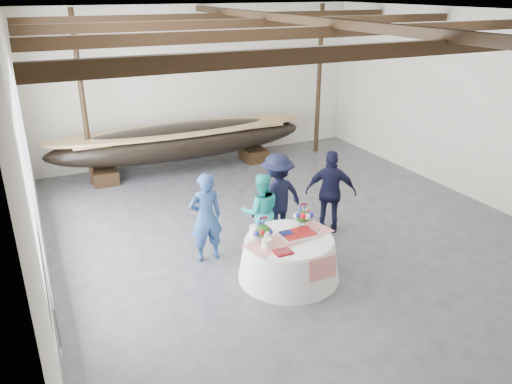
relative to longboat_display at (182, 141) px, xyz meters
name	(u,v)px	position (x,y,z in m)	size (l,w,h in m)	color
floor	(297,235)	(0.96, -4.94, -0.89)	(10.00, 12.00, 0.01)	#3D3D42
wall_back	(200,84)	(0.96, 1.06, 1.36)	(10.00, 0.02, 4.50)	silver
wall_left	(26,170)	(-4.04, -4.94, 1.36)	(0.02, 12.00, 4.50)	silver
wall_right	(483,109)	(5.96, -4.94, 1.36)	(0.02, 12.00, 4.50)	silver
ceiling	(305,13)	(0.96, -4.94, 3.61)	(10.00, 12.00, 0.01)	white
pavilion_structure	(282,38)	(0.96, -4.10, 3.11)	(9.80, 11.76, 4.50)	black
open_bay	(31,175)	(-3.99, -3.94, 0.94)	(0.03, 7.00, 3.20)	silver
longboat_display	(182,141)	(0.00, 0.00, 0.00)	(7.44, 1.49, 1.40)	black
banquet_table	(289,258)	(-0.01, -6.33, -0.50)	(1.84, 1.84, 0.79)	white
tabletop_items	(283,228)	(-0.06, -6.20, 0.05)	(1.78, 1.01, 0.40)	red
guest_woman_blue	(206,217)	(-1.13, -5.07, 0.00)	(0.65, 0.43, 1.78)	navy
guest_woman_teal	(261,212)	(0.01, -5.11, -0.09)	(0.78, 0.61, 1.60)	#22B4AB
guest_man_left	(277,197)	(0.53, -4.82, 0.03)	(1.19, 0.69, 1.85)	black
guest_man_right	(331,192)	(1.69, -5.07, 0.02)	(1.07, 0.45, 1.82)	black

